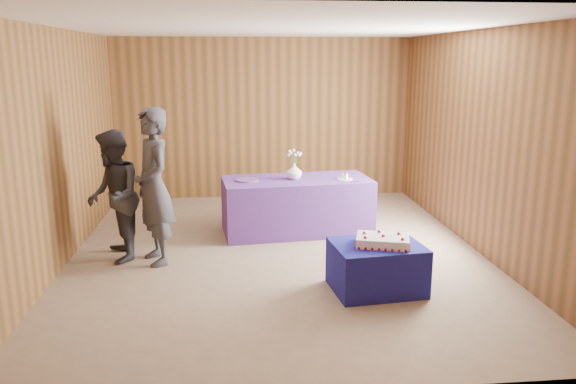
{
  "coord_description": "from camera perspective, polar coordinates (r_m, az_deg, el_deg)",
  "views": [
    {
      "loc": [
        -0.51,
        -6.56,
        2.36
      ],
      "look_at": [
        0.14,
        0.1,
        0.76
      ],
      "focal_mm": 35.0,
      "sensor_mm": 36.0,
      "label": 1
    }
  ],
  "objects": [
    {
      "name": "plate",
      "position": [
        7.67,
        5.78,
        1.33
      ],
      "size": [
        0.27,
        0.27,
        0.01
      ],
      "primitive_type": "cylinder",
      "rotation": [
        0.0,
        0.0,
        -0.32
      ],
      "color": "white",
      "rests_on": "serving_table"
    },
    {
      "name": "knife",
      "position": [
        7.52,
        6.44,
        1.04
      ],
      "size": [
        0.26,
        0.05,
        0.0
      ],
      "primitive_type": "cube",
      "rotation": [
        0.0,
        0.0,
        0.12
      ],
      "color": "#ACACB0",
      "rests_on": "serving_table"
    },
    {
      "name": "serving_table",
      "position": [
        7.75,
        0.89,
        -1.37
      ],
      "size": [
        2.08,
        1.1,
        0.75
      ],
      "primitive_type": "cube",
      "rotation": [
        0.0,
        0.0,
        0.1
      ],
      "color": "#583490",
      "rests_on": "ground"
    },
    {
      "name": "guest_left",
      "position": [
        6.64,
        -13.5,
        0.51
      ],
      "size": [
        0.67,
        0.79,
        1.83
      ],
      "primitive_type": "imported",
      "rotation": [
        0.0,
        0.0,
        -1.15
      ],
      "color": "#393A44",
      "rests_on": "ground"
    },
    {
      "name": "vase",
      "position": [
        7.62,
        0.63,
        2.12
      ],
      "size": [
        0.28,
        0.28,
        0.22
      ],
      "primitive_type": "imported",
      "rotation": [
        0.0,
        0.0,
        0.48
      ],
      "color": "white",
      "rests_on": "serving_table"
    },
    {
      "name": "cake_slice",
      "position": [
        7.66,
        5.79,
        1.62
      ],
      "size": [
        0.1,
        0.09,
        0.09
      ],
      "rotation": [
        0.0,
        0.0,
        -0.55
      ],
      "color": "silver",
      "rests_on": "plate"
    },
    {
      "name": "ground",
      "position": [
        6.99,
        -1.07,
        -6.26
      ],
      "size": [
        6.0,
        6.0,
        0.0
      ],
      "primitive_type": "plane",
      "color": "gray",
      "rests_on": "ground"
    },
    {
      "name": "guest_right",
      "position": [
        6.87,
        -17.28,
        -0.43
      ],
      "size": [
        0.76,
        0.88,
        1.56
      ],
      "primitive_type": "imported",
      "rotation": [
        0.0,
        0.0,
        -1.32
      ],
      "color": "#30313A",
      "rests_on": "ground"
    },
    {
      "name": "cake_table",
      "position": [
        5.93,
        8.99,
        -7.55
      ],
      "size": [
        0.97,
        0.8,
        0.5
      ],
      "primitive_type": "cube",
      "rotation": [
        0.0,
        0.0,
        0.11
      ],
      "color": "navy",
      "rests_on": "ground"
    },
    {
      "name": "platter",
      "position": [
        7.57,
        -4.19,
        1.23
      ],
      "size": [
        0.37,
        0.37,
        0.02
      ],
      "primitive_type": "cylinder",
      "rotation": [
        0.0,
        0.0,
        0.18
      ],
      "color": "#68458B",
      "rests_on": "serving_table"
    },
    {
      "name": "sheet_cake",
      "position": [
        5.81,
        9.6,
        -4.9
      ],
      "size": [
        0.63,
        0.51,
        0.13
      ],
      "rotation": [
        0.0,
        0.0,
        -0.28
      ],
      "color": "silver",
      "rests_on": "cake_table"
    },
    {
      "name": "room_shell",
      "position": [
        6.6,
        -1.14,
        8.63
      ],
      "size": [
        5.04,
        6.04,
        2.72
      ],
      "color": "brown",
      "rests_on": "ground"
    },
    {
      "name": "flower_spray",
      "position": [
        7.58,
        0.64,
        3.93
      ],
      "size": [
        0.21,
        0.21,
        0.16
      ],
      "color": "#376829",
      "rests_on": "vase"
    }
  ]
}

